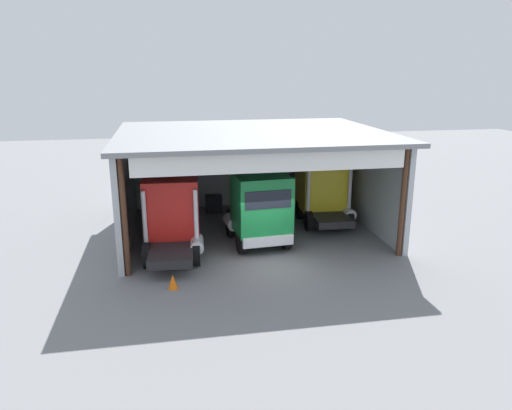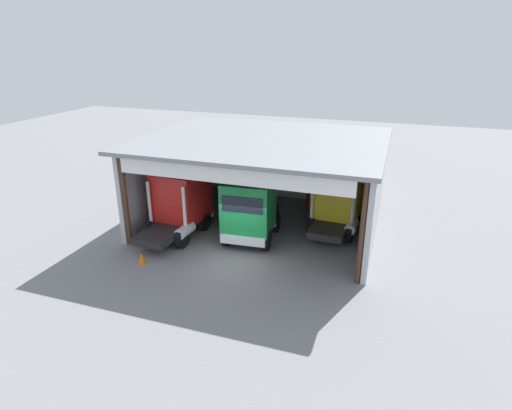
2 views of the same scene
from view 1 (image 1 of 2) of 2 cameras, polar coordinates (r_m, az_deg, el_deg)
The scene contains 8 objects.
ground_plane at distance 20.29m, azimuth 1.76°, elevation -7.17°, with size 80.00×80.00×0.00m, color slate.
workshop_shed at distance 24.58m, azimuth -0.95°, elevation 5.40°, with size 12.63×10.43×5.03m.
truck_red_center_right_bay at distance 21.40m, azimuth -9.81°, elevation -1.00°, with size 2.57×4.97×3.42m.
truck_green_center_left_bay at distance 21.97m, azimuth 0.36°, elevation -0.43°, with size 2.78×4.83×3.40m.
truck_yellow_left_bay at distance 25.68m, azimuth 7.89°, elevation 1.88°, with size 2.61×4.49×3.37m.
oil_drum at distance 28.25m, azimuth 2.04°, elevation 0.50°, with size 0.58×0.58×0.91m, color #B21E19.
tool_cart at distance 27.55m, azimuth -4.98°, elevation 0.14°, with size 0.90×0.60×1.00m, color black.
traffic_cone at distance 18.48m, azimuth -9.75°, elevation -8.87°, with size 0.36×0.36×0.56m, color orange.
Camera 1 is at (-4.03, -18.23, 7.94)m, focal length 34.01 mm.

